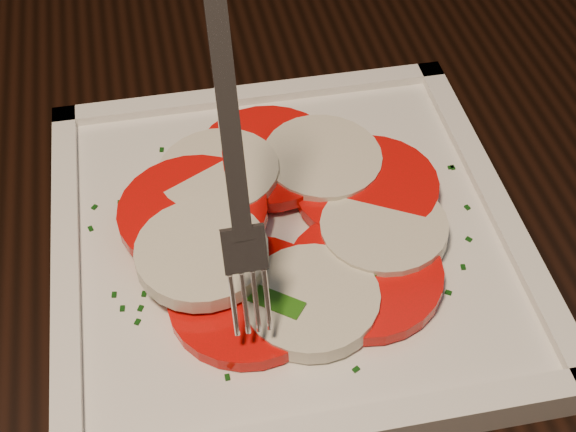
{
  "coord_description": "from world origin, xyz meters",
  "views": [
    {
      "loc": [
        -0.19,
        -0.04,
        1.11
      ],
      "look_at": [
        -0.13,
        0.26,
        0.78
      ],
      "focal_mm": 50.0,
      "sensor_mm": 36.0,
      "label": 1
    }
  ],
  "objects": [
    {
      "name": "table",
      "position": [
        -0.04,
        0.24,
        0.65
      ],
      "size": [
        1.21,
        0.82,
        0.75
      ],
      "rotation": [
        0.0,
        0.0,
        0.01
      ],
      "color": "black",
      "rests_on": "ground"
    },
    {
      "name": "plate",
      "position": [
        -0.13,
        0.26,
        0.76
      ],
      "size": [
        0.27,
        0.27,
        0.01
      ],
      "primitive_type": "cube",
      "rotation": [
        0.0,
        0.0,
        -0.0
      ],
      "color": "white",
      "rests_on": "table"
    },
    {
      "name": "caprese_salad",
      "position": [
        -0.13,
        0.26,
        0.77
      ],
      "size": [
        0.23,
        0.21,
        0.02
      ],
      "color": "#E50507",
      "rests_on": "plate"
    },
    {
      "name": "fork",
      "position": [
        -0.16,
        0.23,
        0.87
      ],
      "size": [
        0.03,
        0.08,
        0.17
      ],
      "primitive_type": null,
      "rotation": [
        0.0,
        0.0,
        0.02
      ],
      "color": "white",
      "rests_on": "caprese_salad"
    }
  ]
}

